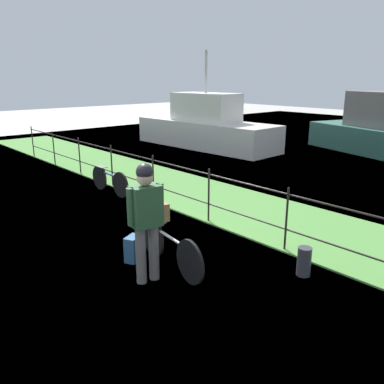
{
  "coord_description": "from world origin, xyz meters",
  "views": [
    {
      "loc": [
        5.29,
        -2.82,
        2.76
      ],
      "look_at": [
        0.52,
        1.44,
        0.9
      ],
      "focal_mm": 37.31,
      "sensor_mm": 36.0,
      "label": 1
    }
  ],
  "objects_px": {
    "moored_boat_near": "(380,131)",
    "bicycle_main": "(169,247)",
    "terrier_dog": "(156,198)",
    "cyclist_person": "(146,213)",
    "wooden_crate": "(156,211)",
    "backpack_on_paving": "(133,249)",
    "moored_boat_mid": "(205,127)",
    "bicycle_parked": "(109,180)",
    "mooring_bollard": "(304,261)"
  },
  "relations": [
    {
      "from": "backpack_on_paving",
      "to": "moored_boat_near",
      "type": "relative_size",
      "value": 0.07
    },
    {
      "from": "wooden_crate",
      "to": "mooring_bollard",
      "type": "relative_size",
      "value": 0.8
    },
    {
      "from": "bicycle_main",
      "to": "wooden_crate",
      "type": "distance_m",
      "value": 0.59
    },
    {
      "from": "wooden_crate",
      "to": "bicycle_parked",
      "type": "xyz_separation_m",
      "value": [
        -3.7,
        1.33,
        -0.45
      ]
    },
    {
      "from": "mooring_bollard",
      "to": "bicycle_parked",
      "type": "relative_size",
      "value": 0.27
    },
    {
      "from": "wooden_crate",
      "to": "terrier_dog",
      "type": "xyz_separation_m",
      "value": [
        0.02,
        -0.0,
        0.22
      ]
    },
    {
      "from": "bicycle_main",
      "to": "bicycle_parked",
      "type": "xyz_separation_m",
      "value": [
        -4.09,
        1.39,
        -0.01
      ]
    },
    {
      "from": "bicycle_main",
      "to": "bicycle_parked",
      "type": "relative_size",
      "value": 1.07
    },
    {
      "from": "mooring_bollard",
      "to": "moored_boat_mid",
      "type": "relative_size",
      "value": 0.07
    },
    {
      "from": "backpack_on_paving",
      "to": "mooring_bollard",
      "type": "relative_size",
      "value": 0.93
    },
    {
      "from": "cyclist_person",
      "to": "moored_boat_mid",
      "type": "xyz_separation_m",
      "value": [
        -7.5,
        8.24,
        -0.22
      ]
    },
    {
      "from": "terrier_dog",
      "to": "wooden_crate",
      "type": "bearing_deg",
      "value": 171.85
    },
    {
      "from": "backpack_on_paving",
      "to": "terrier_dog",
      "type": "bearing_deg",
      "value": -56.54
    },
    {
      "from": "terrier_dog",
      "to": "moored_boat_near",
      "type": "height_order",
      "value": "moored_boat_near"
    },
    {
      "from": "moored_boat_near",
      "to": "wooden_crate",
      "type": "bearing_deg",
      "value": -81.55
    },
    {
      "from": "backpack_on_paving",
      "to": "moored_boat_near",
      "type": "bearing_deg",
      "value": -18.05
    },
    {
      "from": "cyclist_person",
      "to": "backpack_on_paving",
      "type": "bearing_deg",
      "value": 163.13
    },
    {
      "from": "terrier_dog",
      "to": "cyclist_person",
      "type": "relative_size",
      "value": 0.19
    },
    {
      "from": "mooring_bollard",
      "to": "terrier_dog",
      "type": "bearing_deg",
      "value": -146.01
    },
    {
      "from": "wooden_crate",
      "to": "bicycle_parked",
      "type": "distance_m",
      "value": 3.95
    },
    {
      "from": "bicycle_main",
      "to": "backpack_on_paving",
      "type": "xyz_separation_m",
      "value": [
        -0.56,
        -0.27,
        -0.14
      ]
    },
    {
      "from": "cyclist_person",
      "to": "bicycle_main",
      "type": "bearing_deg",
      "value": 102.63
    },
    {
      "from": "mooring_bollard",
      "to": "bicycle_main",
      "type": "bearing_deg",
      "value": -138.72
    },
    {
      "from": "backpack_on_paving",
      "to": "bicycle_parked",
      "type": "distance_m",
      "value": 3.9
    },
    {
      "from": "terrier_dog",
      "to": "bicycle_parked",
      "type": "xyz_separation_m",
      "value": [
        -3.72,
        1.34,
        -0.66
      ]
    },
    {
      "from": "terrier_dog",
      "to": "mooring_bollard",
      "type": "distance_m",
      "value": 2.34
    },
    {
      "from": "bicycle_parked",
      "to": "moored_boat_mid",
      "type": "xyz_separation_m",
      "value": [
        -3.31,
        6.38,
        0.46
      ]
    },
    {
      "from": "wooden_crate",
      "to": "backpack_on_paving",
      "type": "bearing_deg",
      "value": -117.47
    },
    {
      "from": "terrier_dog",
      "to": "backpack_on_paving",
      "type": "relative_size",
      "value": 0.81
    },
    {
      "from": "moored_boat_near",
      "to": "bicycle_main",
      "type": "bearing_deg",
      "value": -79.73
    },
    {
      "from": "bicycle_parked",
      "to": "moored_boat_near",
      "type": "distance_m",
      "value": 10.49
    },
    {
      "from": "backpack_on_paving",
      "to": "mooring_bollard",
      "type": "height_order",
      "value": "mooring_bollard"
    },
    {
      "from": "bicycle_main",
      "to": "wooden_crate",
      "type": "height_order",
      "value": "wooden_crate"
    },
    {
      "from": "terrier_dog",
      "to": "bicycle_parked",
      "type": "distance_m",
      "value": 4.01
    },
    {
      "from": "wooden_crate",
      "to": "mooring_bollard",
      "type": "xyz_separation_m",
      "value": [
        1.86,
        1.23,
        -0.56
      ]
    },
    {
      "from": "wooden_crate",
      "to": "moored_boat_near",
      "type": "xyz_separation_m",
      "value": [
        -1.73,
        11.63,
        0.03
      ]
    },
    {
      "from": "mooring_bollard",
      "to": "moored_boat_mid",
      "type": "distance_m",
      "value": 10.99
    },
    {
      "from": "bicycle_parked",
      "to": "moored_boat_mid",
      "type": "bearing_deg",
      "value": 117.39
    },
    {
      "from": "moored_boat_near",
      "to": "backpack_on_paving",
      "type": "bearing_deg",
      "value": -82.57
    },
    {
      "from": "wooden_crate",
      "to": "mooring_bollard",
      "type": "bearing_deg",
      "value": 33.56
    },
    {
      "from": "mooring_bollard",
      "to": "moored_boat_near",
      "type": "bearing_deg",
      "value": 109.03
    },
    {
      "from": "bicycle_main",
      "to": "moored_boat_near",
      "type": "xyz_separation_m",
      "value": [
        -2.12,
        11.68,
        0.47
      ]
    },
    {
      "from": "bicycle_main",
      "to": "moored_boat_near",
      "type": "distance_m",
      "value": 11.88
    },
    {
      "from": "terrier_dog",
      "to": "moored_boat_mid",
      "type": "xyz_separation_m",
      "value": [
        -7.03,
        7.72,
        -0.21
      ]
    },
    {
      "from": "cyclist_person",
      "to": "mooring_bollard",
      "type": "xyz_separation_m",
      "value": [
        1.36,
        1.76,
        -0.79
      ]
    },
    {
      "from": "mooring_bollard",
      "to": "cyclist_person",
      "type": "bearing_deg",
      "value": -127.77
    },
    {
      "from": "moored_boat_mid",
      "to": "wooden_crate",
      "type": "bearing_deg",
      "value": -47.77
    },
    {
      "from": "mooring_bollard",
      "to": "bicycle_parked",
      "type": "distance_m",
      "value": 5.56
    },
    {
      "from": "bicycle_main",
      "to": "cyclist_person",
      "type": "xyz_separation_m",
      "value": [
        0.11,
        -0.47,
        0.66
      ]
    },
    {
      "from": "backpack_on_paving",
      "to": "moored_boat_mid",
      "type": "height_order",
      "value": "moored_boat_mid"
    }
  ]
}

